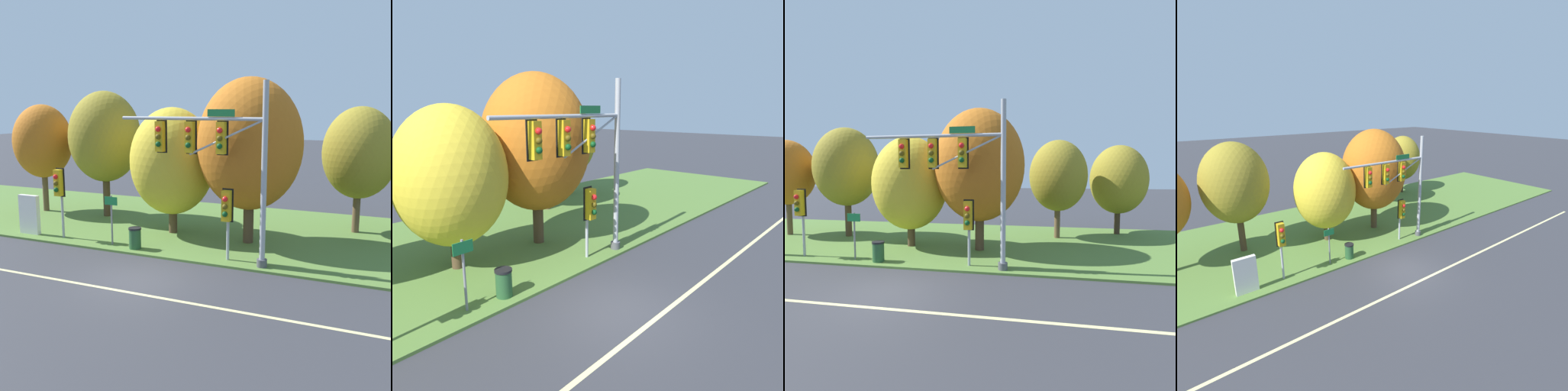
# 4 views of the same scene
# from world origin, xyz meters

# --- Properties ---
(ground_plane) EXTENTS (160.00, 160.00, 0.00)m
(ground_plane) POSITION_xyz_m (0.00, 0.00, 0.00)
(ground_plane) COLOR #333338
(lane_stripe) EXTENTS (36.00, 0.16, 0.01)m
(lane_stripe) POSITION_xyz_m (0.00, -1.20, 0.00)
(lane_stripe) COLOR beige
(lane_stripe) RESTS_ON ground
(grass_verge) EXTENTS (48.00, 11.50, 0.10)m
(grass_verge) POSITION_xyz_m (0.00, 8.25, 0.05)
(grass_verge) COLOR #517533
(grass_verge) RESTS_ON ground
(traffic_signal_mast) EXTENTS (6.30, 0.49, 7.04)m
(traffic_signal_mast) POSITION_xyz_m (1.96, 2.96, 4.43)
(traffic_signal_mast) COLOR #9EA0A5
(traffic_signal_mast) RESTS_ON grass_verge
(pedestrian_signal_near_kerb) EXTENTS (0.46, 0.55, 3.30)m
(pedestrian_signal_near_kerb) POSITION_xyz_m (-5.98, 3.19, 2.51)
(pedestrian_signal_near_kerb) COLOR #9EA0A5
(pedestrian_signal_near_kerb) RESTS_ON grass_verge
(pedestrian_signal_further_along) EXTENTS (0.46, 0.55, 2.92)m
(pedestrian_signal_further_along) POSITION_xyz_m (2.33, 3.10, 2.19)
(pedestrian_signal_further_along) COLOR #9EA0A5
(pedestrian_signal_further_along) RESTS_ON grass_verge
(route_sign_post) EXTENTS (0.65, 0.08, 2.22)m
(route_sign_post) POSITION_xyz_m (-3.18, 3.25, 1.51)
(route_sign_post) COLOR slate
(route_sign_post) RESTS_ON grass_verge
(tree_nearest_road) EXTENTS (3.39, 3.39, 6.24)m
(tree_nearest_road) POSITION_xyz_m (-10.90, 7.84, 4.20)
(tree_nearest_road) COLOR brown
(tree_nearest_road) RESTS_ON grass_verge
(tree_left_of_mast) EXTENTS (3.98, 3.98, 6.95)m
(tree_left_of_mast) POSITION_xyz_m (-6.76, 8.12, 4.54)
(tree_left_of_mast) COLOR #4C3823
(tree_left_of_mast) RESTS_ON grass_verge
(tree_behind_signpost) EXTENTS (4.10, 4.10, 6.07)m
(tree_behind_signpost) POSITION_xyz_m (-1.66, 6.30, 3.60)
(tree_behind_signpost) COLOR #4C3823
(tree_behind_signpost) RESTS_ON grass_verge
(tree_mid_verge) EXTENTS (4.67, 4.67, 7.38)m
(tree_mid_verge) POSITION_xyz_m (2.27, 6.10, 4.54)
(tree_mid_verge) COLOR #4C3823
(tree_mid_verge) RESTS_ON grass_verge
(tree_tall_centre) EXTENTS (3.54, 3.54, 6.12)m
(tree_tall_centre) POSITION_xyz_m (6.51, 10.04, 3.99)
(tree_tall_centre) COLOR brown
(tree_tall_centre) RESTS_ON grass_verge
(info_kiosk) EXTENTS (1.10, 0.24, 1.90)m
(info_kiosk) POSITION_xyz_m (-7.90, 3.23, 1.04)
(info_kiosk) COLOR silver
(info_kiosk) RESTS_ON grass_verge
(trash_bin) EXTENTS (0.56, 0.56, 0.93)m
(trash_bin) POSITION_xyz_m (-1.91, 3.11, 0.57)
(trash_bin) COLOR #234C28
(trash_bin) RESTS_ON grass_verge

